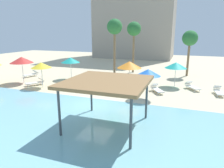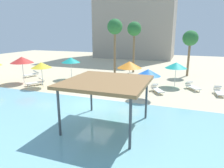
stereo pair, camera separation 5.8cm
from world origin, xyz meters
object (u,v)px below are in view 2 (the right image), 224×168
at_px(shade_pavilion, 107,83).
at_px(lounge_chair_3, 36,82).
at_px(palm_tree_2, 134,30).
at_px(palm_tree_0, 115,28).
at_px(beach_umbrella_yellow_4, 41,65).
at_px(beach_umbrella_red_3, 22,60).
at_px(beach_umbrella_orange_0, 130,65).
at_px(beach_umbrella_teal_1, 176,65).
at_px(lounge_chair_4, 32,74).
at_px(beach_umbrella_teal_2, 71,60).
at_px(beach_umbrella_blue_6, 148,73).
at_px(lounge_chair_2, 141,81).
at_px(lounge_chair_0, 192,86).
at_px(lounge_chair_1, 157,89).
at_px(lounge_chair_5, 219,91).
at_px(palm_tree_1, 190,39).

height_order(shade_pavilion, lounge_chair_3, shade_pavilion).
bearing_deg(palm_tree_2, palm_tree_0, -118.81).
bearing_deg(beach_umbrella_yellow_4, beach_umbrella_red_3, 165.20).
xyz_separation_m(shade_pavilion, beach_umbrella_orange_0, (-0.84, 7.95, -0.14)).
bearing_deg(palm_tree_0, lounge_chair_3, -129.48).
height_order(beach_umbrella_teal_1, lounge_chair_4, beach_umbrella_teal_1).
bearing_deg(beach_umbrella_teal_2, palm_tree_0, 40.80).
bearing_deg(beach_umbrella_blue_6, lounge_chair_2, 108.00).
relative_size(lounge_chair_4, palm_tree_0, 0.28).
bearing_deg(beach_umbrella_blue_6, lounge_chair_3, 177.71).
distance_m(lounge_chair_0, lounge_chair_1, 3.79).
relative_size(beach_umbrella_teal_1, palm_tree_0, 0.36).
relative_size(lounge_chair_1, lounge_chair_3, 1.01).
relative_size(beach_umbrella_teal_2, palm_tree_0, 0.37).
bearing_deg(beach_umbrella_yellow_4, lounge_chair_1, 10.77).
bearing_deg(lounge_chair_4, lounge_chair_3, 64.07).
xyz_separation_m(beach_umbrella_blue_6, lounge_chair_5, (5.85, 3.31, -1.92)).
bearing_deg(beach_umbrella_yellow_4, beach_umbrella_teal_1, 21.24).
distance_m(beach_umbrella_teal_1, beach_umbrella_yellow_4, 13.66).
bearing_deg(palm_tree_2, lounge_chair_5, -38.14).
bearing_deg(palm_tree_0, palm_tree_1, 19.36).
distance_m(shade_pavilion, beach_umbrella_blue_6, 6.31).
distance_m(beach_umbrella_red_3, lounge_chair_1, 14.76).
height_order(shade_pavilion, beach_umbrella_yellow_4, shade_pavilion).
distance_m(beach_umbrella_orange_0, lounge_chair_2, 3.89).
bearing_deg(beach_umbrella_teal_1, palm_tree_1, 79.25).
bearing_deg(lounge_chair_5, beach_umbrella_teal_1, -117.86).
bearing_deg(palm_tree_0, palm_tree_2, 61.19).
relative_size(lounge_chair_0, lounge_chair_5, 0.99).
relative_size(beach_umbrella_yellow_4, lounge_chair_2, 1.29).
bearing_deg(lounge_chair_3, lounge_chair_0, 137.49).
distance_m(beach_umbrella_red_3, palm_tree_2, 14.62).
relative_size(beach_umbrella_yellow_4, palm_tree_1, 0.45).
distance_m(shade_pavilion, beach_umbrella_teal_2, 13.69).
distance_m(beach_umbrella_teal_1, beach_umbrella_blue_6, 5.35).
distance_m(beach_umbrella_red_3, palm_tree_0, 11.44).
xyz_separation_m(beach_umbrella_teal_2, lounge_chair_1, (10.50, -2.18, -1.97)).
height_order(shade_pavilion, palm_tree_0, palm_tree_0).
xyz_separation_m(beach_umbrella_orange_0, lounge_chair_1, (2.58, 0.40, -2.20)).
bearing_deg(lounge_chair_4, lounge_chair_2, 112.29).
height_order(beach_umbrella_teal_2, lounge_chair_3, beach_umbrella_teal_2).
relative_size(beach_umbrella_red_3, lounge_chair_0, 1.51).
xyz_separation_m(beach_umbrella_yellow_4, lounge_chair_0, (14.41, 4.29, -1.95)).
bearing_deg(beach_umbrella_orange_0, beach_umbrella_yellow_4, -168.65).
distance_m(lounge_chair_3, palm_tree_0, 11.28).
bearing_deg(beach_umbrella_teal_2, shade_pavilion, -50.26).
relative_size(lounge_chair_0, palm_tree_1, 0.33).
distance_m(palm_tree_0, palm_tree_2, 3.52).
bearing_deg(lounge_chair_3, beach_umbrella_teal_1, 141.57).
relative_size(lounge_chair_1, palm_tree_1, 0.34).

